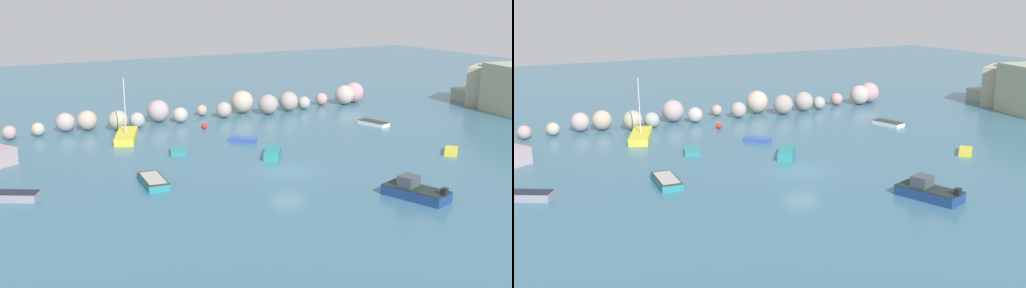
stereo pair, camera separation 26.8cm
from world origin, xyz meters
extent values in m
plane|color=#3B6B85|center=(0.00, 0.00, 0.00)|extent=(160.00, 160.00, 0.00)
cube|color=#B2958F|center=(36.88, 11.76, 1.82)|extent=(7.29, 7.22, 3.65)
cube|color=#9D9B86|center=(37.67, 14.01, 0.75)|extent=(7.43, 6.61, 1.51)
cube|color=#AFA68A|center=(36.36, 11.36, 2.34)|extent=(7.90, 8.44, 4.67)
sphere|color=#AF9292|center=(-17.61, 21.03, 0.67)|extent=(1.33, 1.33, 1.33)
sphere|color=#B6AA99|center=(-15.00, 21.35, 0.64)|extent=(1.28, 1.28, 1.28)
sphere|color=#B19E9B|center=(-12.30, 21.98, 0.94)|extent=(1.87, 1.87, 1.87)
sphere|color=#BCA08F|center=(-10.24, 21.63, 0.98)|extent=(1.97, 1.97, 1.97)
sphere|color=#A9A48F|center=(-7.54, 20.23, 0.98)|extent=(1.96, 1.96, 1.96)
sphere|color=#A2A2A2|center=(-5.56, 20.31, 0.78)|extent=(1.56, 1.56, 1.56)
sphere|color=#AD9798|center=(-2.73, 21.99, 1.16)|extent=(2.32, 2.32, 2.32)
sphere|color=#B8ABA1|center=(-0.79, 20.60, 0.80)|extent=(1.60, 1.60, 1.60)
sphere|color=tan|center=(2.58, 22.75, 0.61)|extent=(1.21, 1.21, 1.21)
sphere|color=#A79A93|center=(4.27, 20.67, 0.86)|extent=(1.72, 1.72, 1.72)
sphere|color=#BCAA92|center=(7.25, 22.08, 1.26)|extent=(2.53, 2.53, 2.53)
sphere|color=#A49390|center=(9.47, 20.06, 1.10)|extent=(2.21, 2.21, 2.21)
sphere|color=#A49890|center=(12.49, 20.63, 1.10)|extent=(2.21, 2.21, 2.21)
sphere|color=#A3A499|center=(14.58, 20.65, 0.74)|extent=(1.48, 1.48, 1.48)
sphere|color=tan|center=(17.81, 21.79, 0.73)|extent=(1.47, 1.47, 1.47)
sphere|color=#BEA79D|center=(20.55, 20.92, 1.16)|extent=(2.32, 2.32, 2.32)
sphere|color=#BE8F90|center=(22.34, 21.46, 1.23)|extent=(2.47, 2.47, 2.47)
sphere|color=red|center=(0.24, 16.70, 0.29)|extent=(0.58, 0.58, 0.58)
cube|color=yellow|center=(-8.02, 15.89, 0.33)|extent=(3.66, 5.83, 0.67)
cylinder|color=silver|center=(-8.02, 15.89, 3.22)|extent=(0.10, 0.10, 5.10)
cube|color=navy|center=(4.38, -9.33, 0.33)|extent=(3.15, 4.72, 0.66)
cube|color=black|center=(4.38, -9.33, 0.69)|extent=(3.09, 4.63, 0.06)
cube|color=#3F444C|center=(4.20, -8.77, 1.06)|extent=(1.56, 1.46, 0.79)
cube|color=black|center=(5.01, -11.25, 0.91)|extent=(0.53, 0.48, 0.50)
cube|color=teal|center=(-10.27, 1.74, 0.24)|extent=(1.83, 3.89, 0.47)
cube|color=#2E2F27|center=(-10.27, 1.74, 0.50)|extent=(1.80, 3.81, 0.06)
cube|color=#ADA89E|center=(-10.27, 1.74, 0.51)|extent=(1.56, 3.31, 0.08)
cube|color=white|center=(16.26, 9.94, 0.19)|extent=(2.05, 3.41, 0.37)
cube|color=#31312E|center=(16.26, 9.94, 0.40)|extent=(2.01, 3.34, 0.06)
cube|color=teal|center=(1.03, 4.26, 0.30)|extent=(2.84, 3.37, 0.61)
cube|color=gold|center=(15.02, -2.03, 0.20)|extent=(2.47, 2.39, 0.39)
cube|color=gray|center=(-19.48, 2.88, 0.27)|extent=(3.26, 2.56, 0.54)
cube|color=#1B2131|center=(-19.48, 2.88, 0.57)|extent=(3.19, 2.51, 0.06)
cube|color=teal|center=(-5.55, 8.94, 0.19)|extent=(1.99, 2.53, 0.38)
cube|color=#3757AE|center=(1.29, 10.14, 0.19)|extent=(2.39, 2.56, 0.38)
camera|label=1|loc=(-23.58, -38.70, 13.73)|focal=43.03mm
camera|label=2|loc=(-23.34, -38.82, 13.73)|focal=43.03mm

